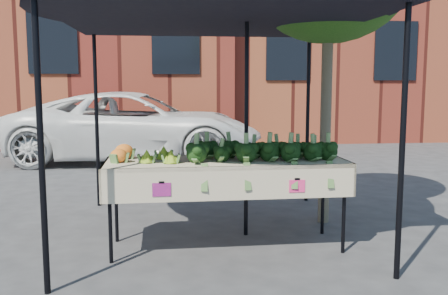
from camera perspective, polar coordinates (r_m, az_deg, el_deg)
ground at (r=5.12m, az=1.40°, el=-11.58°), size 90.00×90.00×0.00m
table at (r=5.07m, az=0.24°, el=-6.47°), size 2.42×0.85×0.90m
canopy at (r=5.39m, az=-1.24°, el=4.26°), size 3.16×3.16×2.74m
broccoli_heap at (r=5.04m, az=4.28°, el=0.04°), size 1.53×0.56×0.24m
romanesco_cluster at (r=4.92m, az=-7.45°, el=-0.50°), size 0.42×0.46×0.19m
cauliflower_pair at (r=5.03m, az=-11.65°, el=-0.53°), size 0.22×0.42×0.17m
vehicle at (r=10.89m, az=-10.19°, el=12.56°), size 1.75×2.62×5.35m
street_tree at (r=5.99m, az=11.70°, el=9.10°), size 1.89×1.89×3.72m
building_right at (r=19.09m, az=18.22°, el=14.74°), size 12.00×8.00×8.50m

